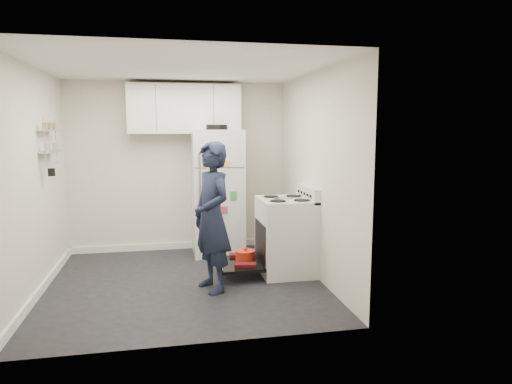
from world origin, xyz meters
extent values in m
cube|color=black|center=(0.00, 0.00, 0.00)|extent=(3.20, 3.20, 0.01)
cube|color=white|center=(0.00, 0.00, 2.50)|extent=(3.20, 3.20, 0.01)
cube|color=beige|center=(0.00, 1.60, 1.25)|extent=(3.20, 0.01, 2.50)
cube|color=beige|center=(0.00, -1.60, 1.25)|extent=(3.20, 0.01, 2.50)
cube|color=beige|center=(-1.60, 0.00, 1.25)|extent=(0.01, 3.20, 2.50)
cube|color=beige|center=(1.60, 0.00, 1.25)|extent=(0.01, 3.20, 2.50)
cube|color=white|center=(-1.59, 0.00, 0.05)|extent=(0.03, 3.20, 0.10)
cube|color=white|center=(0.00, 1.59, 0.05)|extent=(3.20, 0.03, 0.10)
cube|color=silver|center=(1.28, 0.15, 0.46)|extent=(0.65, 0.76, 0.92)
cube|color=black|center=(1.21, 0.15, 0.40)|extent=(0.53, 0.60, 0.52)
cube|color=orange|center=(1.48, 0.15, 0.40)|extent=(0.02, 0.56, 0.46)
cylinder|color=black|center=(1.26, 0.15, 0.22)|extent=(0.34, 0.34, 0.02)
cube|color=silver|center=(1.56, 0.15, 1.01)|extent=(0.08, 0.76, 0.18)
cube|color=silver|center=(1.28, 0.15, 0.94)|extent=(0.65, 0.76, 0.03)
cube|color=#B2B2B7|center=(1.23, 0.10, 0.97)|extent=(0.22, 0.03, 0.01)
cube|color=black|center=(0.68, 0.15, 0.14)|extent=(0.55, 0.70, 0.03)
cylinder|color=#B2B2B7|center=(0.43, 0.15, 0.18)|extent=(0.02, 0.66, 0.02)
cylinder|color=red|center=(0.76, 0.21, 0.22)|extent=(0.25, 0.25, 0.11)
cylinder|color=red|center=(0.76, 0.21, 0.29)|extent=(0.26, 0.26, 0.02)
sphere|color=red|center=(0.76, 0.21, 0.32)|extent=(0.04, 0.04, 0.04)
cube|color=maroon|center=(0.73, -0.02, 0.18)|extent=(0.27, 0.16, 0.04)
cube|color=maroon|center=(0.73, 0.42, 0.18)|extent=(0.27, 0.15, 0.04)
cube|color=silver|center=(0.54, 1.25, 0.90)|extent=(0.72, 0.70, 1.81)
cube|color=#4C4C4C|center=(0.54, 0.90, 1.29)|extent=(0.68, 0.01, 0.01)
cube|color=#B2B2B7|center=(0.26, 0.88, 1.41)|extent=(0.03, 0.03, 0.20)
cube|color=#B2B2B7|center=(0.26, 0.88, 0.99)|extent=(0.03, 0.03, 0.55)
cylinder|color=black|center=(0.54, 1.25, 1.84)|extent=(0.30, 0.30, 0.07)
cube|color=white|center=(0.49, 0.89, 1.05)|extent=(0.12, 0.01, 0.16)
cube|color=#B9C92F|center=(0.39, 0.89, 1.28)|extent=(0.06, 0.01, 0.06)
cube|color=gold|center=(0.64, 0.89, 1.35)|extent=(0.07, 0.01, 0.07)
cube|color=#AE3155|center=(0.59, 0.89, 0.70)|extent=(0.10, 0.01, 0.10)
cube|color=green|center=(0.72, 0.89, 0.90)|extent=(0.09, 0.01, 0.12)
cube|color=silver|center=(0.10, 1.43, 2.10)|extent=(1.60, 0.33, 0.70)
cube|color=#B2B2B7|center=(-1.52, 0.50, 1.80)|extent=(0.14, 0.60, 0.02)
cube|color=#B2B2B7|center=(-1.52, 0.50, 1.55)|extent=(0.14, 0.60, 0.02)
cylinder|color=black|center=(-1.49, 0.32, 1.32)|extent=(0.08, 0.08, 0.09)
imported|color=#171E33|center=(0.30, -0.30, 0.84)|extent=(0.60, 0.72, 1.68)
camera|label=1|loc=(-0.20, -5.30, 1.82)|focal=32.00mm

